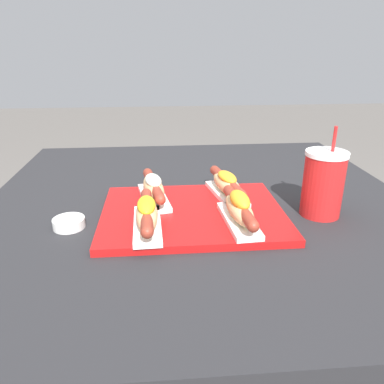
# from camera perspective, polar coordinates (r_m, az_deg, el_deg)

# --- Properties ---
(patio_table) EXTENTS (1.16, 1.17, 0.69)m
(patio_table) POSITION_cam_1_polar(r_m,az_deg,el_deg) (1.21, 1.04, -16.54)
(patio_table) COLOR #232326
(patio_table) RESTS_ON ground_plane
(serving_tray) EXTENTS (0.44, 0.35, 0.02)m
(serving_tray) POSITION_cam_1_polar(r_m,az_deg,el_deg) (0.93, 0.11, -3.28)
(serving_tray) COLOR #B71414
(serving_tray) RESTS_ON patio_table
(hot_dog_0) EXTENTS (0.07, 0.23, 0.07)m
(hot_dog_0) POSITION_cam_1_polar(r_m,az_deg,el_deg) (0.83, -6.90, -3.37)
(hot_dog_0) COLOR white
(hot_dog_0) RESTS_ON serving_tray
(hot_dog_1) EXTENTS (0.07, 0.23, 0.07)m
(hot_dog_1) POSITION_cam_1_polar(r_m,az_deg,el_deg) (0.85, 7.21, -2.59)
(hot_dog_1) COLOR white
(hot_dog_1) RESTS_ON serving_tray
(hot_dog_2) EXTENTS (0.09, 0.22, 0.07)m
(hot_dog_2) POSITION_cam_1_polar(r_m,az_deg,el_deg) (0.97, -5.88, 0.60)
(hot_dog_2) COLOR white
(hot_dog_2) RESTS_ON serving_tray
(hot_dog_3) EXTENTS (0.09, 0.22, 0.07)m
(hot_dog_3) POSITION_cam_1_polar(r_m,az_deg,el_deg) (1.00, 5.33, 1.14)
(hot_dog_3) COLOR white
(hot_dog_3) RESTS_ON serving_tray
(sauce_bowl) EXTENTS (0.07, 0.07, 0.02)m
(sauce_bowl) POSITION_cam_1_polar(r_m,az_deg,el_deg) (0.92, -18.25, -4.43)
(sauce_bowl) COLOR silver
(sauce_bowl) RESTS_ON patio_table
(drink_cup) EXTENTS (0.10, 0.10, 0.22)m
(drink_cup) POSITION_cam_1_polar(r_m,az_deg,el_deg) (0.97, 19.35, 1.22)
(drink_cup) COLOR red
(drink_cup) RESTS_ON patio_table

